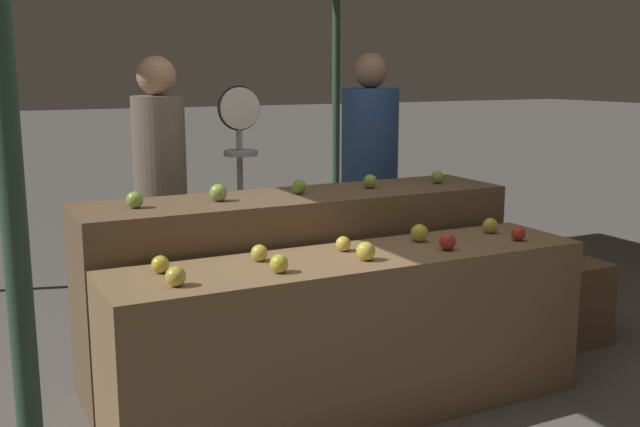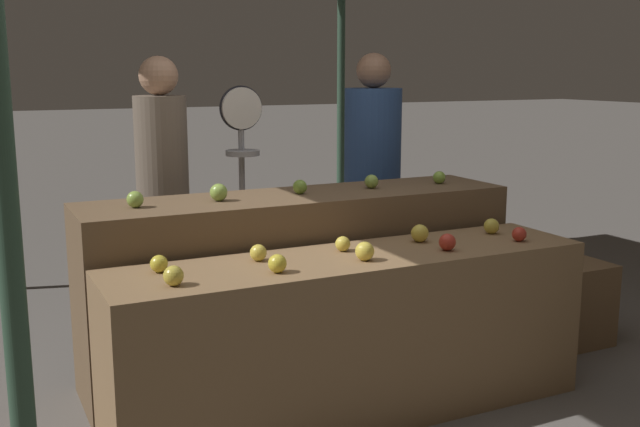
# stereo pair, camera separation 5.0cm
# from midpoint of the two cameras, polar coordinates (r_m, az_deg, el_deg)

# --- Properties ---
(ground_plane) EXTENTS (60.00, 60.00, 0.00)m
(ground_plane) POSITION_cam_midpoint_polar(r_m,az_deg,el_deg) (3.75, 2.14, -14.96)
(ground_plane) COLOR #66605B
(display_counter_front) EXTENTS (2.32, 0.55, 0.79)m
(display_counter_front) POSITION_cam_midpoint_polar(r_m,az_deg,el_deg) (3.59, 2.19, -9.31)
(display_counter_front) COLOR olive
(display_counter_front) RESTS_ON ground_plane
(display_counter_back) EXTENTS (2.32, 0.55, 0.98)m
(display_counter_back) POSITION_cam_midpoint_polar(r_m,az_deg,el_deg) (4.07, -1.92, -5.39)
(display_counter_back) COLOR brown
(display_counter_back) RESTS_ON ground_plane
(apple_front_0) EXTENTS (0.08, 0.08, 0.08)m
(apple_front_0) POSITION_cam_midpoint_polar(r_m,az_deg,el_deg) (3.04, -11.40, -4.71)
(apple_front_0) COLOR gold
(apple_front_0) RESTS_ON display_counter_front
(apple_front_1) EXTENTS (0.08, 0.08, 0.08)m
(apple_front_1) POSITION_cam_midpoint_polar(r_m,az_deg,el_deg) (3.18, -3.59, -3.84)
(apple_front_1) COLOR gold
(apple_front_1) RESTS_ON display_counter_front
(apple_front_2) EXTENTS (0.09, 0.09, 0.09)m
(apple_front_2) POSITION_cam_midpoint_polar(r_m,az_deg,el_deg) (3.38, 3.12, -2.87)
(apple_front_2) COLOR yellow
(apple_front_2) RESTS_ON display_counter_front
(apple_front_3) EXTENTS (0.08, 0.08, 0.08)m
(apple_front_3) POSITION_cam_midpoint_polar(r_m,az_deg,el_deg) (3.62, 9.29, -2.13)
(apple_front_3) COLOR red
(apple_front_3) RESTS_ON display_counter_front
(apple_front_4) EXTENTS (0.07, 0.07, 0.07)m
(apple_front_4) POSITION_cam_midpoint_polar(r_m,az_deg,el_deg) (3.89, 14.52, -1.49)
(apple_front_4) COLOR red
(apple_front_4) RESTS_ON display_counter_front
(apple_front_5) EXTENTS (0.08, 0.08, 0.08)m
(apple_front_5) POSITION_cam_midpoint_polar(r_m,az_deg,el_deg) (3.25, -12.51, -3.81)
(apple_front_5) COLOR gold
(apple_front_5) RESTS_ON display_counter_front
(apple_front_6) EXTENTS (0.08, 0.08, 0.08)m
(apple_front_6) POSITION_cam_midpoint_polar(r_m,az_deg,el_deg) (3.38, -5.07, -3.01)
(apple_front_6) COLOR yellow
(apple_front_6) RESTS_ON display_counter_front
(apple_front_7) EXTENTS (0.07, 0.07, 0.07)m
(apple_front_7) POSITION_cam_midpoint_polar(r_m,az_deg,el_deg) (3.55, 1.38, -2.32)
(apple_front_7) COLOR yellow
(apple_front_7) RESTS_ON display_counter_front
(apple_front_8) EXTENTS (0.09, 0.09, 0.09)m
(apple_front_8) POSITION_cam_midpoint_polar(r_m,az_deg,el_deg) (3.77, 7.21, -1.48)
(apple_front_8) COLOR yellow
(apple_front_8) RESTS_ON display_counter_front
(apple_front_9) EXTENTS (0.08, 0.08, 0.08)m
(apple_front_9) POSITION_cam_midpoint_polar(r_m,az_deg,el_deg) (4.03, 12.50, -0.91)
(apple_front_9) COLOR gold
(apple_front_9) RESTS_ON display_counter_front
(apple_back_0) EXTENTS (0.08, 0.08, 0.08)m
(apple_back_0) POSITION_cam_midpoint_polar(r_m,az_deg,el_deg) (3.67, -14.31, 1.02)
(apple_back_0) COLOR #8EB247
(apple_back_0) RESTS_ON display_counter_back
(apple_back_1) EXTENTS (0.09, 0.09, 0.09)m
(apple_back_1) POSITION_cam_midpoint_polar(r_m,az_deg,el_deg) (3.78, -8.14, 1.59)
(apple_back_1) COLOR #8EB247
(apple_back_1) RESTS_ON display_counter_back
(apple_back_2) EXTENTS (0.08, 0.08, 0.08)m
(apple_back_2) POSITION_cam_midpoint_polar(r_m,az_deg,el_deg) (3.97, -1.96, 2.04)
(apple_back_2) COLOR #7AA338
(apple_back_2) RESTS_ON display_counter_back
(apple_back_3) EXTENTS (0.08, 0.08, 0.08)m
(apple_back_3) POSITION_cam_midpoint_polar(r_m,az_deg,el_deg) (4.17, 3.50, 2.46)
(apple_back_3) COLOR #8EB247
(apple_back_3) RESTS_ON display_counter_back
(apple_back_4) EXTENTS (0.07, 0.07, 0.07)m
(apple_back_4) POSITION_cam_midpoint_polar(r_m,az_deg,el_deg) (4.38, 8.61, 2.75)
(apple_back_4) COLOR #84AD3D
(apple_back_4) RESTS_ON display_counter_back
(produce_scale) EXTENTS (0.26, 0.20, 1.54)m
(produce_scale) POSITION_cam_midpoint_polar(r_m,az_deg,el_deg) (4.44, -6.41, 4.09)
(produce_scale) COLOR #99999E
(produce_scale) RESTS_ON ground_plane
(person_vendor_at_scale) EXTENTS (0.35, 0.35, 1.71)m
(person_vendor_at_scale) POSITION_cam_midpoint_polar(r_m,az_deg,el_deg) (4.48, -12.38, 2.62)
(person_vendor_at_scale) COLOR #2D2D38
(person_vendor_at_scale) RESTS_ON ground_plane
(person_customer_left) EXTENTS (0.45, 0.45, 1.74)m
(person_customer_left) POSITION_cam_midpoint_polar(r_m,az_deg,el_deg) (5.04, 3.51, 3.69)
(person_customer_left) COLOR #2D2D38
(person_customer_left) RESTS_ON ground_plane
(wooden_crate_side) EXTENTS (0.50, 0.50, 0.50)m
(wooden_crate_side) POSITION_cam_midpoint_polar(r_m,az_deg,el_deg) (4.82, 17.19, -6.30)
(wooden_crate_side) COLOR brown
(wooden_crate_side) RESTS_ON ground_plane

